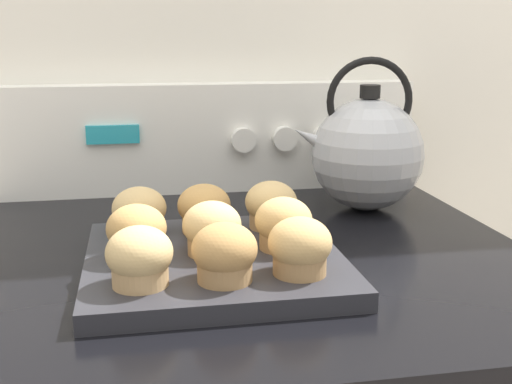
% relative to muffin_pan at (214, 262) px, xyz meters
% --- Properties ---
extents(wall_back, '(8.00, 0.05, 2.40)m').
position_rel_muffin_pan_xyz_m(wall_back, '(0.04, 0.45, 0.29)').
color(wall_back, silver).
rests_on(wall_back, ground_plane).
extents(control_panel, '(0.72, 0.07, 0.19)m').
position_rel_muffin_pan_xyz_m(control_panel, '(0.04, 0.40, 0.08)').
color(control_panel, white).
rests_on(control_panel, stove_range).
extents(muffin_pan, '(0.29, 0.29, 0.02)m').
position_rel_muffin_pan_xyz_m(muffin_pan, '(0.00, 0.00, 0.00)').
color(muffin_pan, '#28282D').
rests_on(muffin_pan, stove_range).
extents(muffin_r0_c0, '(0.07, 0.07, 0.06)m').
position_rel_muffin_pan_xyz_m(muffin_r0_c0, '(-0.08, -0.08, 0.04)').
color(muffin_r0_c0, tan).
rests_on(muffin_r0_c0, muffin_pan).
extents(muffin_r0_c1, '(0.07, 0.07, 0.06)m').
position_rel_muffin_pan_xyz_m(muffin_r0_c1, '(0.00, -0.09, 0.04)').
color(muffin_r0_c1, '#A37A4C').
rests_on(muffin_r0_c1, muffin_pan).
extents(muffin_r0_c2, '(0.07, 0.07, 0.06)m').
position_rel_muffin_pan_xyz_m(muffin_r0_c2, '(0.08, -0.08, 0.04)').
color(muffin_r0_c2, '#A37A4C').
rests_on(muffin_r0_c2, muffin_pan).
extents(muffin_r1_c0, '(0.07, 0.07, 0.06)m').
position_rel_muffin_pan_xyz_m(muffin_r1_c0, '(-0.09, 0.00, 0.04)').
color(muffin_r1_c0, olive).
rests_on(muffin_r1_c0, muffin_pan).
extents(muffin_r1_c1, '(0.07, 0.07, 0.06)m').
position_rel_muffin_pan_xyz_m(muffin_r1_c1, '(-0.00, -0.00, 0.04)').
color(muffin_r1_c1, tan).
rests_on(muffin_r1_c1, muffin_pan).
extents(muffin_r1_c2, '(0.07, 0.07, 0.06)m').
position_rel_muffin_pan_xyz_m(muffin_r1_c2, '(0.08, 0.00, 0.04)').
color(muffin_r1_c2, '#A37A4C').
rests_on(muffin_r1_c2, muffin_pan).
extents(muffin_r2_c0, '(0.07, 0.07, 0.06)m').
position_rel_muffin_pan_xyz_m(muffin_r2_c0, '(-0.08, 0.09, 0.04)').
color(muffin_r2_c0, tan).
rests_on(muffin_r2_c0, muffin_pan).
extents(muffin_r2_c1, '(0.07, 0.07, 0.06)m').
position_rel_muffin_pan_xyz_m(muffin_r2_c1, '(-0.00, 0.09, 0.04)').
color(muffin_r2_c1, tan).
rests_on(muffin_r2_c1, muffin_pan).
extents(muffin_r2_c2, '(0.07, 0.07, 0.06)m').
position_rel_muffin_pan_xyz_m(muffin_r2_c2, '(0.09, 0.09, 0.04)').
color(muffin_r2_c2, tan).
rests_on(muffin_r2_c2, muffin_pan).
extents(tea_kettle, '(0.21, 0.17, 0.24)m').
position_rel_muffin_pan_xyz_m(tea_kettle, '(0.27, 0.23, 0.08)').
color(tea_kettle, '#ADAFB5').
rests_on(tea_kettle, stove_range).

